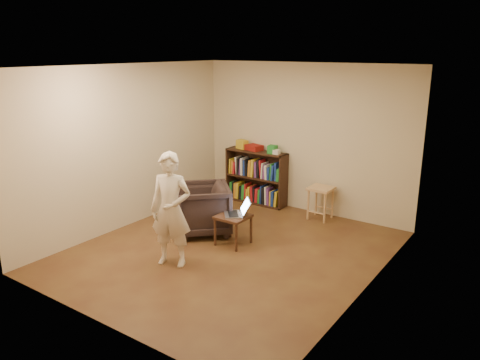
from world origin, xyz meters
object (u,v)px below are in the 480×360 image
Objects in this scene: stool at (321,193)px; side_table at (233,220)px; armchair at (202,209)px; person at (171,210)px; bookshelf at (256,180)px; laptop at (238,211)px.

stool is 1.24× the size of side_table.
side_table is at bearing 37.12° from armchair.
armchair is (-1.27, -1.62, -0.06)m from stool.
side_table is 0.29× the size of person.
person is at bearing -106.27° from side_table.
side_table is at bearing 53.93° from person.
armchair reaches higher than side_table.
side_table is 1.12m from person.
bookshelf reaches higher than laptop.
armchair is at bearing 171.96° from side_table.
laptop is (-0.56, -1.66, 0.05)m from stool.
stool is 1.75m from laptop.
side_table is 0.15m from laptop.
bookshelf is 1.75m from armchair.
side_table is at bearing -109.18° from stool.
person reaches higher than laptop.
bookshelf reaches higher than side_table.
bookshelf is at bearing 138.51° from armchair.
stool is 1.09× the size of laptop.
laptop reaches higher than side_table.
person is at bearing -25.48° from armchair.
laptop is at bearing -108.56° from stool.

